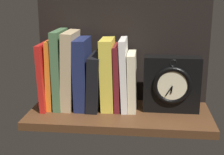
{
  "coord_description": "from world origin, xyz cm",
  "views": [
    {
      "loc": [
        8.49,
        -99.94,
        39.05
      ],
      "look_at": [
        -2.8,
        3.39,
        10.49
      ],
      "focal_mm": 52.32,
      "sensor_mm": 36.0,
      "label": 1
    }
  ],
  "objects_px": {
    "book_black_skeptic": "(95,81)",
    "book_cream_twain": "(132,81)",
    "book_red_requiem": "(47,74)",
    "book_green_romantic": "(60,69)",
    "book_white_catcher": "(124,74)",
    "book_maroon_dawkins": "(118,77)",
    "book_navy_bierce": "(83,73)",
    "framed_clock": "(172,84)",
    "book_orange_pandolfini": "(53,73)",
    "book_yellow_seinlanguage": "(108,74)",
    "book_tan_shortstories": "(70,70)"
  },
  "relations": [
    {
      "from": "book_navy_bierce",
      "to": "book_tan_shortstories",
      "type": "bearing_deg",
      "value": 180.0
    },
    {
      "from": "book_red_requiem",
      "to": "book_tan_shortstories",
      "type": "distance_m",
      "value": 0.08
    },
    {
      "from": "book_tan_shortstories",
      "to": "framed_clock",
      "type": "bearing_deg",
      "value": -1.64
    },
    {
      "from": "book_red_requiem",
      "to": "book_yellow_seinlanguage",
      "type": "xyz_separation_m",
      "value": [
        0.21,
        0.0,
        0.01
      ]
    },
    {
      "from": "book_green_romantic",
      "to": "book_black_skeptic",
      "type": "xyz_separation_m",
      "value": [
        0.12,
        0.0,
        -0.04
      ]
    },
    {
      "from": "book_orange_pandolfini",
      "to": "book_white_catcher",
      "type": "xyz_separation_m",
      "value": [
        0.24,
        0.0,
        0.0
      ]
    },
    {
      "from": "book_green_romantic",
      "to": "book_navy_bierce",
      "type": "xyz_separation_m",
      "value": [
        0.08,
        0.0,
        -0.01
      ]
    },
    {
      "from": "book_yellow_seinlanguage",
      "to": "framed_clock",
      "type": "bearing_deg",
      "value": -2.64
    },
    {
      "from": "book_navy_bierce",
      "to": "book_cream_twain",
      "type": "distance_m",
      "value": 0.17
    },
    {
      "from": "book_tan_shortstories",
      "to": "book_white_catcher",
      "type": "distance_m",
      "value": 0.18
    },
    {
      "from": "book_orange_pandolfini",
      "to": "book_tan_shortstories",
      "type": "distance_m",
      "value": 0.06
    },
    {
      "from": "book_red_requiem",
      "to": "book_maroon_dawkins",
      "type": "xyz_separation_m",
      "value": [
        0.24,
        0.0,
        -0.0
      ]
    },
    {
      "from": "book_green_romantic",
      "to": "book_yellow_seinlanguage",
      "type": "height_order",
      "value": "book_green_romantic"
    },
    {
      "from": "book_tan_shortstories",
      "to": "book_maroon_dawkins",
      "type": "distance_m",
      "value": 0.16
    },
    {
      "from": "book_yellow_seinlanguage",
      "to": "book_black_skeptic",
      "type": "bearing_deg",
      "value": 180.0
    },
    {
      "from": "book_yellow_seinlanguage",
      "to": "book_cream_twain",
      "type": "distance_m",
      "value": 0.08
    },
    {
      "from": "book_black_skeptic",
      "to": "book_white_catcher",
      "type": "xyz_separation_m",
      "value": [
        0.1,
        0.0,
        0.03
      ]
    },
    {
      "from": "book_cream_twain",
      "to": "framed_clock",
      "type": "relative_size",
      "value": 1.05
    },
    {
      "from": "book_tan_shortstories",
      "to": "book_white_catcher",
      "type": "height_order",
      "value": "book_tan_shortstories"
    },
    {
      "from": "book_red_requiem",
      "to": "book_orange_pandolfini",
      "type": "bearing_deg",
      "value": 0.0
    },
    {
      "from": "book_red_requiem",
      "to": "book_black_skeptic",
      "type": "height_order",
      "value": "book_red_requiem"
    },
    {
      "from": "book_tan_shortstories",
      "to": "book_orange_pandolfini",
      "type": "bearing_deg",
      "value": 180.0
    },
    {
      "from": "book_white_catcher",
      "to": "book_maroon_dawkins",
      "type": "bearing_deg",
      "value": 180.0
    },
    {
      "from": "book_cream_twain",
      "to": "book_yellow_seinlanguage",
      "type": "bearing_deg",
      "value": 180.0
    },
    {
      "from": "book_orange_pandolfini",
      "to": "book_yellow_seinlanguage",
      "type": "bearing_deg",
      "value": 0.0
    },
    {
      "from": "book_tan_shortstories",
      "to": "book_navy_bierce",
      "type": "height_order",
      "value": "book_tan_shortstories"
    },
    {
      "from": "book_yellow_seinlanguage",
      "to": "framed_clock",
      "type": "distance_m",
      "value": 0.21
    },
    {
      "from": "book_maroon_dawkins",
      "to": "book_navy_bierce",
      "type": "bearing_deg",
      "value": 180.0
    },
    {
      "from": "book_black_skeptic",
      "to": "book_maroon_dawkins",
      "type": "height_order",
      "value": "book_maroon_dawkins"
    },
    {
      "from": "framed_clock",
      "to": "book_yellow_seinlanguage",
      "type": "bearing_deg",
      "value": 177.36
    },
    {
      "from": "book_red_requiem",
      "to": "framed_clock",
      "type": "distance_m",
      "value": 0.42
    },
    {
      "from": "book_navy_bierce",
      "to": "book_cream_twain",
      "type": "bearing_deg",
      "value": 0.0
    },
    {
      "from": "book_orange_pandolfini",
      "to": "book_black_skeptic",
      "type": "relative_size",
      "value": 1.27
    },
    {
      "from": "book_orange_pandolfini",
      "to": "book_white_catcher",
      "type": "bearing_deg",
      "value": 0.0
    },
    {
      "from": "book_black_skeptic",
      "to": "book_cream_twain",
      "type": "xyz_separation_m",
      "value": [
        0.12,
        0.0,
        0.0
      ]
    },
    {
      "from": "book_orange_pandolfini",
      "to": "book_green_romantic",
      "type": "height_order",
      "value": "book_green_romantic"
    },
    {
      "from": "book_red_requiem",
      "to": "book_cream_twain",
      "type": "bearing_deg",
      "value": 0.0
    },
    {
      "from": "book_cream_twain",
      "to": "book_orange_pandolfini",
      "type": "bearing_deg",
      "value": 180.0
    },
    {
      "from": "book_maroon_dawkins",
      "to": "book_red_requiem",
      "type": "bearing_deg",
      "value": 180.0
    },
    {
      "from": "book_maroon_dawkins",
      "to": "framed_clock",
      "type": "distance_m",
      "value": 0.18
    },
    {
      "from": "book_navy_bierce",
      "to": "framed_clock",
      "type": "height_order",
      "value": "book_navy_bierce"
    },
    {
      "from": "book_red_requiem",
      "to": "book_green_romantic",
      "type": "height_order",
      "value": "book_green_romantic"
    },
    {
      "from": "book_navy_bierce",
      "to": "book_yellow_seinlanguage",
      "type": "distance_m",
      "value": 0.09
    },
    {
      "from": "book_red_requiem",
      "to": "book_tan_shortstories",
      "type": "relative_size",
      "value": 0.86
    },
    {
      "from": "book_black_skeptic",
      "to": "book_red_requiem",
      "type": "bearing_deg",
      "value": 180.0
    },
    {
      "from": "book_orange_pandolfini",
      "to": "book_white_catcher",
      "type": "height_order",
      "value": "book_white_catcher"
    },
    {
      "from": "book_red_requiem",
      "to": "book_black_skeptic",
      "type": "xyz_separation_m",
      "value": [
        0.16,
        0.0,
        -0.02
      ]
    },
    {
      "from": "book_black_skeptic",
      "to": "book_orange_pandolfini",
      "type": "bearing_deg",
      "value": 180.0
    },
    {
      "from": "book_green_romantic",
      "to": "book_navy_bierce",
      "type": "distance_m",
      "value": 0.08
    },
    {
      "from": "book_tan_shortstories",
      "to": "framed_clock",
      "type": "relative_size",
      "value": 1.41
    }
  ]
}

